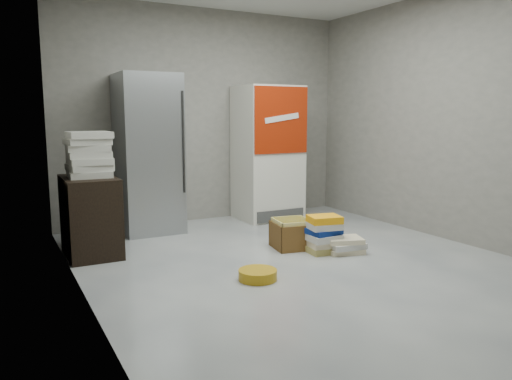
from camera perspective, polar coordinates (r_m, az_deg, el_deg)
The scene contains 10 objects.
ground at distance 4.80m, azimuth 6.00°, elevation -8.68°, with size 5.00×5.00×0.00m, color beige.
room_shell at distance 4.60m, azimuth 6.36°, elevation 13.25°, with size 4.04×5.04×2.82m.
steel_fridge at distance 6.17m, azimuth -12.19°, elevation 4.04°, with size 0.70×0.72×1.90m.
coke_cooler at distance 6.80m, azimuth 1.35°, elevation 4.26°, with size 0.80×0.73×1.80m.
wood_shelf at distance 5.35m, azimuth -18.41°, elevation -2.83°, with size 0.50×0.80×0.80m, color black.
supply_box_stack at distance 5.27m, azimuth -18.57°, elevation 3.88°, with size 0.44×0.44×0.45m.
phonebook_stack_main at distance 5.21m, azimuth 7.79°, elevation -5.05°, with size 0.37×0.31×0.39m.
phonebook_stack_side at distance 5.28m, azimuth 10.09°, elevation -6.21°, with size 0.44×0.38×0.16m.
cardboard_box at distance 5.39m, azimuth 4.11°, elevation -5.28°, with size 0.45×0.45×0.31m.
bucket_lid at distance 4.39m, azimuth 0.20°, elevation -9.66°, with size 0.34×0.34×0.09m, color #BE8D13.
Camera 1 is at (-2.58, -3.79, 1.42)m, focal length 35.00 mm.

